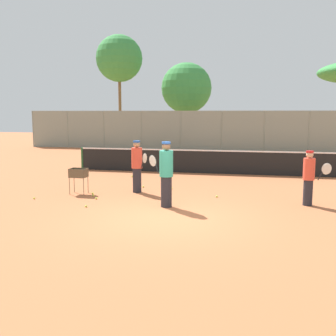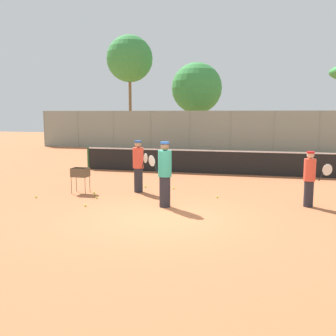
{
  "view_description": "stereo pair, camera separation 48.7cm",
  "coord_description": "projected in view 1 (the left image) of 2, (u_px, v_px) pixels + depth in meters",
  "views": [
    {
      "loc": [
        2.14,
        -9.7,
        2.73
      ],
      "look_at": [
        -0.41,
        2.31,
        1.0
      ],
      "focal_mm": 42.0,
      "sensor_mm": 36.0,
      "label": 1
    },
    {
      "loc": [
        2.62,
        -9.59,
        2.73
      ],
      "look_at": [
        -0.41,
        2.31,
        1.0
      ],
      "focal_mm": 42.0,
      "sensor_mm": 36.0,
      "label": 2
    }
  ],
  "objects": [
    {
      "name": "ground_plane",
      "position": [
        165.0,
        219.0,
        10.22
      ],
      "size": [
        80.0,
        80.0,
        0.0
      ],
      "primitive_type": "plane",
      "color": "#B7663D"
    },
    {
      "name": "tennis_net",
      "position": [
        202.0,
        161.0,
        17.8
      ],
      "size": [
        11.81,
        0.1,
        1.07
      ],
      "color": "#26592D",
      "rests_on": "ground_plane"
    },
    {
      "name": "back_fence",
      "position": [
        221.0,
        131.0,
        28.5
      ],
      "size": [
        30.28,
        0.08,
        2.88
      ],
      "color": "gray",
      "rests_on": "ground_plane"
    },
    {
      "name": "tree_0",
      "position": [
        186.0,
        88.0,
        34.09
      ],
      "size": [
        4.36,
        4.36,
        7.03
      ],
      "color": "brown",
      "rests_on": "ground_plane"
    },
    {
      "name": "tree_1",
      "position": [
        119.0,
        59.0,
        32.88
      ],
      "size": [
        3.89,
        3.89,
        9.18
      ],
      "color": "brown",
      "rests_on": "ground_plane"
    },
    {
      "name": "player_white_outfit",
      "position": [
        309.0,
        177.0,
        11.56
      ],
      "size": [
        0.77,
        0.59,
        1.63
      ],
      "rotation": [
        0.0,
        0.0,
        5.68
      ],
      "color": "#26262D",
      "rests_on": "ground_plane"
    },
    {
      "name": "player_red_cap",
      "position": [
        166.0,
        173.0,
        11.37
      ],
      "size": [
        0.86,
        0.61,
        1.91
      ],
      "rotation": [
        0.0,
        0.0,
        2.59
      ],
      "color": "#26262D",
      "rests_on": "ground_plane"
    },
    {
      "name": "player_yellow_shirt",
      "position": [
        137.0,
        166.0,
        13.47
      ],
      "size": [
        0.72,
        0.72,
        1.79
      ],
      "rotation": [
        0.0,
        0.0,
        5.5
      ],
      "color": "#26262D",
      "rests_on": "ground_plane"
    },
    {
      "name": "ball_cart",
      "position": [
        78.0,
        175.0,
        13.27
      ],
      "size": [
        0.56,
        0.41,
        0.87
      ],
      "color": "brown",
      "rests_on": "ground_plane"
    },
    {
      "name": "tennis_ball_0",
      "position": [
        96.0,
        198.0,
        12.5
      ],
      "size": [
        0.07,
        0.07,
        0.07
      ],
      "primitive_type": "sphere",
      "color": "#D1E54C",
      "rests_on": "ground_plane"
    },
    {
      "name": "tennis_ball_1",
      "position": [
        132.0,
        176.0,
        16.78
      ],
      "size": [
        0.07,
        0.07,
        0.07
      ],
      "primitive_type": "sphere",
      "color": "#D1E54C",
      "rests_on": "ground_plane"
    },
    {
      "name": "tennis_ball_2",
      "position": [
        172.0,
        188.0,
        14.18
      ],
      "size": [
        0.07,
        0.07,
        0.07
      ],
      "primitive_type": "sphere",
      "color": "#D1E54C",
      "rests_on": "ground_plane"
    },
    {
      "name": "tennis_ball_3",
      "position": [
        34.0,
        198.0,
        12.52
      ],
      "size": [
        0.07,
        0.07,
        0.07
      ],
      "primitive_type": "sphere",
      "color": "#D1E54C",
      "rests_on": "ground_plane"
    },
    {
      "name": "tennis_ball_4",
      "position": [
        93.0,
        195.0,
        12.93
      ],
      "size": [
        0.07,
        0.07,
        0.07
      ],
      "primitive_type": "sphere",
      "color": "#D1E54C",
      "rests_on": "ground_plane"
    },
    {
      "name": "tennis_ball_5",
      "position": [
        93.0,
        193.0,
        13.27
      ],
      "size": [
        0.07,
        0.07,
        0.07
      ],
      "primitive_type": "sphere",
      "color": "#D1E54C",
      "rests_on": "ground_plane"
    },
    {
      "name": "tennis_ball_6",
      "position": [
        217.0,
        196.0,
        12.76
      ],
      "size": [
        0.07,
        0.07,
        0.07
      ],
      "primitive_type": "sphere",
      "color": "#D1E54C",
      "rests_on": "ground_plane"
    },
    {
      "name": "tennis_ball_7",
      "position": [
        86.0,
        206.0,
        11.43
      ],
      "size": [
        0.07,
        0.07,
        0.07
      ],
      "primitive_type": "sphere",
      "color": "#D1E54C",
      "rests_on": "ground_plane"
    },
    {
      "name": "tennis_ball_8",
      "position": [
        143.0,
        187.0,
        14.46
      ],
      "size": [
        0.07,
        0.07,
        0.07
      ],
      "primitive_type": "sphere",
      "color": "#D1E54C",
      "rests_on": "ground_plane"
    }
  ]
}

